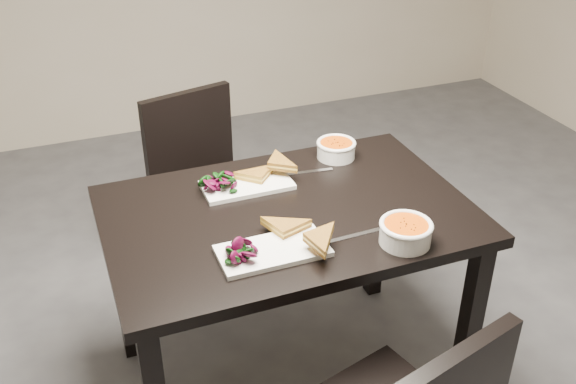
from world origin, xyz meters
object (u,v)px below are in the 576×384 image
Objects in this scene: soup_bowl_far at (336,148)px; plate_far at (247,185)px; chair_far at (203,177)px; soup_bowl_near at (406,231)px; plate_near at (273,251)px; table at (288,235)px.

plate_far is at bearing -166.32° from soup_bowl_far.
plate_far is 2.09× the size of soup_bowl_far.
chair_far is 2.72× the size of plate_far.
soup_bowl_near is at bearing -93.97° from soup_bowl_far.
soup_bowl_far is at bearing 13.68° from plate_far.
soup_bowl_far is (0.44, 0.50, 0.03)m from plate_near.
plate_near and plate_far have the same top height.
soup_bowl_far is at bearing 86.03° from soup_bowl_near.
plate_near is 2.20× the size of soup_bowl_far.
soup_bowl_far is at bearing 48.73° from plate_near.
plate_far is (0.05, 0.40, -0.00)m from plate_near.
table is 0.24m from plate_far.
table is 0.27m from plate_near.
plate_near is at bearing 166.68° from soup_bowl_near.
chair_far is 1.03m from plate_near.
chair_far is 0.71m from soup_bowl_far.
soup_bowl_near is (0.39, -0.09, 0.03)m from plate_near.
plate_near is at bearing -121.81° from table.
soup_bowl_far is (0.40, -0.50, 0.30)m from chair_far.
plate_near is (-0.13, -0.21, 0.11)m from table.
plate_near is at bearing -106.02° from chair_far.
chair_far reaches higher than soup_bowl_near.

